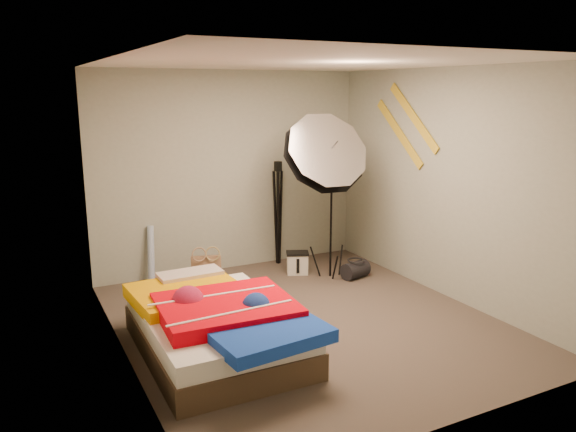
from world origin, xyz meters
TOP-DOWN VIEW (x-y plane):
  - floor at (0.00, 0.00)m, footprint 4.00×4.00m
  - ceiling at (0.00, 0.00)m, footprint 4.00×4.00m
  - wall_back at (0.00, 2.00)m, footprint 3.50×0.00m
  - wall_front at (0.00, -2.00)m, footprint 3.50×0.00m
  - wall_left at (-1.75, 0.00)m, footprint 0.00×4.00m
  - wall_right at (1.75, 0.00)m, footprint 0.00×4.00m
  - tote_bag at (-0.53, 1.49)m, footprint 0.38×0.24m
  - wrapping_roll at (-1.07, 1.90)m, footprint 0.15×0.21m
  - camera_case at (0.63, 1.37)m, footprint 0.31×0.27m
  - duffel_bag at (1.18, 0.89)m, footprint 0.38×0.28m
  - wall_stripe_upper at (1.73, 0.60)m, footprint 0.02×0.91m
  - wall_stripe_lower at (1.73, 0.85)m, footprint 0.02×0.91m
  - bed at (-1.02, -0.23)m, footprint 1.28×1.95m
  - photo_umbrella at (0.76, 0.99)m, footprint 1.27×0.98m
  - camera_tripod at (0.61, 1.87)m, footprint 0.09×0.09m

SIDE VIEW (x-z plane):
  - floor at x=0.00m, z-range 0.00..0.00m
  - duffel_bag at x=1.18m, z-range 0.00..0.21m
  - camera_case at x=0.63m, z-range 0.00..0.26m
  - tote_bag at x=-0.53m, z-range -0.01..0.35m
  - bed at x=-1.02m, z-range 0.00..0.52m
  - wrapping_roll at x=-1.07m, z-range 0.00..0.68m
  - camera_tripod at x=0.61m, z-range 0.10..1.46m
  - wall_back at x=0.00m, z-range -0.50..3.00m
  - wall_front at x=0.00m, z-range -0.50..3.00m
  - wall_left at x=-1.75m, z-range -0.75..3.25m
  - wall_right at x=1.75m, z-range -0.75..3.25m
  - photo_umbrella at x=0.76m, z-range 0.46..2.57m
  - wall_stripe_lower at x=1.73m, z-range 1.36..2.14m
  - wall_stripe_upper at x=1.73m, z-range 1.56..2.34m
  - ceiling at x=0.00m, z-range 2.50..2.50m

